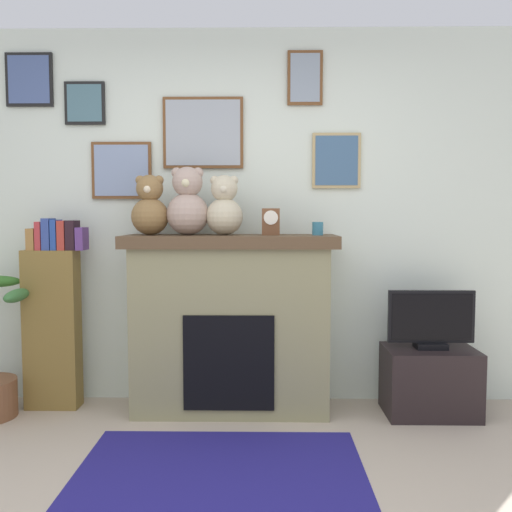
# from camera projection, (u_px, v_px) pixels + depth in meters

# --- Properties ---
(back_wall) EXTENTS (5.20, 0.15, 2.60)m
(back_wall) POSITION_uv_depth(u_px,v_px,m) (224.00, 216.00, 3.93)
(back_wall) COLOR silver
(back_wall) RESTS_ON ground_plane
(fireplace) EXTENTS (1.40, 0.52, 1.18)m
(fireplace) POSITION_uv_depth(u_px,v_px,m) (231.00, 322.00, 3.69)
(fireplace) COLOR gray
(fireplace) RESTS_ON ground_plane
(bookshelf) EXTENTS (0.42, 0.16, 1.29)m
(bookshelf) POSITION_uv_depth(u_px,v_px,m) (53.00, 318.00, 3.74)
(bookshelf) COLOR brown
(bookshelf) RESTS_ON ground_plane
(tv_stand) EXTENTS (0.59, 0.40, 0.44)m
(tv_stand) POSITION_uv_depth(u_px,v_px,m) (430.00, 381.00, 3.63)
(tv_stand) COLOR black
(tv_stand) RESTS_ON ground_plane
(television) EXTENTS (0.56, 0.14, 0.38)m
(television) POSITION_uv_depth(u_px,v_px,m) (431.00, 321.00, 3.60)
(television) COLOR black
(television) RESTS_ON tv_stand
(area_rug) EXTENTS (1.49, 1.03, 0.01)m
(area_rug) POSITION_uv_depth(u_px,v_px,m) (221.00, 471.00, 2.83)
(area_rug) COLOR navy
(area_rug) RESTS_ON ground_plane
(candle_jar) EXTENTS (0.07, 0.07, 0.09)m
(candle_jar) POSITION_uv_depth(u_px,v_px,m) (318.00, 229.00, 3.62)
(candle_jar) COLOR teal
(candle_jar) RESTS_ON fireplace
(mantel_clock) EXTENTS (0.12, 0.09, 0.18)m
(mantel_clock) POSITION_uv_depth(u_px,v_px,m) (271.00, 222.00, 3.62)
(mantel_clock) COLOR brown
(mantel_clock) RESTS_ON fireplace
(teddy_bear_brown) EXTENTS (0.25, 0.25, 0.40)m
(teddy_bear_brown) POSITION_uv_depth(u_px,v_px,m) (150.00, 208.00, 3.63)
(teddy_bear_brown) COLOR olive
(teddy_bear_brown) RESTS_ON fireplace
(teddy_bear_cream) EXTENTS (0.28, 0.28, 0.45)m
(teddy_bear_cream) POSITION_uv_depth(u_px,v_px,m) (188.00, 204.00, 3.62)
(teddy_bear_cream) COLOR tan
(teddy_bear_cream) RESTS_ON fireplace
(teddy_bear_grey) EXTENTS (0.24, 0.24, 0.39)m
(teddy_bear_grey) POSITION_uv_depth(u_px,v_px,m) (224.00, 208.00, 3.62)
(teddy_bear_grey) COLOR #C1B597
(teddy_bear_grey) RESTS_ON fireplace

